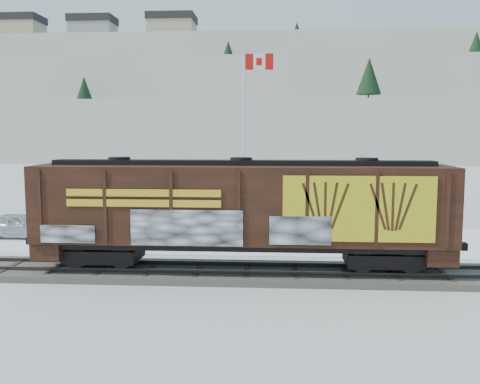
# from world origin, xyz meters

# --- Properties ---
(ground) EXTENTS (500.00, 500.00, 0.00)m
(ground) POSITION_xyz_m (0.00, 0.00, 0.00)
(ground) COLOR white
(ground) RESTS_ON ground
(rail_track) EXTENTS (50.00, 3.40, 0.43)m
(rail_track) POSITION_xyz_m (0.00, 0.00, 0.15)
(rail_track) COLOR #59544C
(rail_track) RESTS_ON ground
(parking_strip) EXTENTS (40.00, 8.00, 0.03)m
(parking_strip) POSITION_xyz_m (0.00, 7.50, 0.01)
(parking_strip) COLOR white
(parking_strip) RESTS_ON ground
(hillside) EXTENTS (360.00, 110.00, 93.00)m
(hillside) POSITION_xyz_m (-0.05, 139.79, 14.37)
(hillside) COLOR white
(hillside) RESTS_ON ground
(hopper_railcar) EXTENTS (16.78, 3.06, 4.39)m
(hopper_railcar) POSITION_xyz_m (1.78, -0.01, 2.87)
(hopper_railcar) COLOR black
(hopper_railcar) RESTS_ON rail_track
(flagpole) EXTENTS (2.30, 0.90, 11.03)m
(flagpole) POSITION_xyz_m (1.26, 12.39, 4.04)
(flagpole) COLOR silver
(flagpole) RESTS_ON ground
(car_silver) EXTENTS (4.22, 1.86, 1.41)m
(car_silver) POSITION_xyz_m (-11.19, 7.13, 0.74)
(car_silver) COLOR silver
(car_silver) RESTS_ON parking_strip
(car_white) EXTENTS (4.40, 2.24, 1.38)m
(car_white) POSITION_xyz_m (-3.82, 5.71, 0.72)
(car_white) COLOR silver
(car_white) RESTS_ON parking_strip
(car_dark) EXTENTS (4.70, 3.00, 1.27)m
(car_dark) POSITION_xyz_m (4.71, 7.38, 0.66)
(car_dark) COLOR black
(car_dark) RESTS_ON parking_strip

